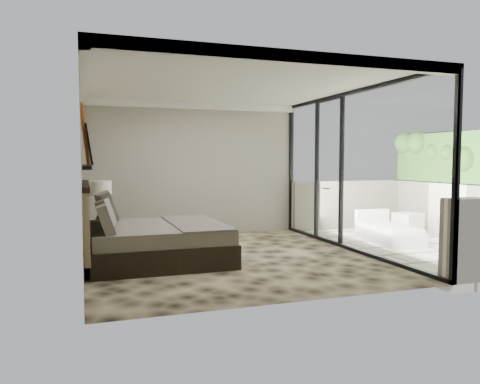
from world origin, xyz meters
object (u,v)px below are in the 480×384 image
object	(u,v)px
lounger	(388,233)
bed	(151,239)
nightstand	(103,234)
table_lamp	(101,195)
ottoman	(408,224)

from	to	relation	value
lounger	bed	bearing A→B (deg)	-170.23
bed	nightstand	distance (m)	1.47
bed	nightstand	size ratio (longest dim) A/B	3.89
table_lamp	lounger	distance (m)	5.49
table_lamp	ottoman	xyz separation A→B (m)	(6.23, -0.46, -0.74)
table_lamp	lounger	size ratio (longest dim) A/B	0.47
table_lamp	lounger	xyz separation A→B (m)	(5.33, -1.02, -0.80)
bed	table_lamp	bearing A→B (deg)	117.79
table_lamp	ottoman	distance (m)	6.29
nightstand	lounger	bearing A→B (deg)	4.88
bed	lounger	size ratio (longest dim) A/B	1.42
bed	lounger	bearing A→B (deg)	3.89
nightstand	lounger	xyz separation A→B (m)	(5.31, -0.98, -0.10)
ottoman	lounger	xyz separation A→B (m)	(-0.90, -0.55, -0.06)
lounger	nightstand	bearing A→B (deg)	175.38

